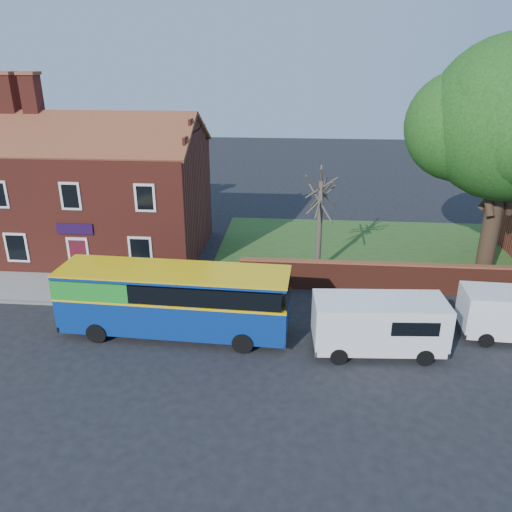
{
  "coord_description": "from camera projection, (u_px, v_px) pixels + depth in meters",
  "views": [
    {
      "loc": [
        4.91,
        -17.03,
        11.36
      ],
      "look_at": [
        3.0,
        5.0,
        2.54
      ],
      "focal_mm": 35.0,
      "sensor_mm": 36.0,
      "label": 1
    }
  ],
  "objects": [
    {
      "name": "pavement",
      "position": [
        68.0,
        288.0,
        26.22
      ],
      "size": [
        18.0,
        3.5,
        0.12
      ],
      "primitive_type": "cube",
      "color": "gray",
      "rests_on": "ground"
    },
    {
      "name": "bare_tree",
      "position": [
        320.0,
        222.0,
        27.42
      ],
      "size": [
        2.14,
        2.55,
        5.71
      ],
      "color": "#4C4238",
      "rests_on": "ground"
    },
    {
      "name": "grass_strip",
      "position": [
        425.0,
        251.0,
        31.33
      ],
      "size": [
        26.0,
        12.0,
        0.04
      ],
      "primitive_type": "cube",
      "color": "#426B28",
      "rests_on": "ground"
    },
    {
      "name": "bus",
      "position": [
        167.0,
        298.0,
        21.52
      ],
      "size": [
        9.98,
        2.92,
        3.01
      ],
      "rotation": [
        0.0,
        0.0,
        -0.04
      ],
      "color": "navy",
      "rests_on": "ground"
    },
    {
      "name": "shop_building",
      "position": [
        101.0,
        198.0,
        30.3
      ],
      "size": [
        12.3,
        8.13,
        10.5
      ],
      "color": "maroon",
      "rests_on": "ground"
    },
    {
      "name": "ground",
      "position": [
        172.0,
        357.0,
        20.35
      ],
      "size": [
        120.0,
        120.0,
        0.0
      ],
      "primitive_type": "plane",
      "color": "black",
      "rests_on": "ground"
    },
    {
      "name": "large_tree",
      "position": [
        510.0,
        124.0,
        25.05
      ],
      "size": [
        10.34,
        8.18,
        12.61
      ],
      "color": "black",
      "rests_on": "ground"
    },
    {
      "name": "boundary_wall",
      "position": [
        454.0,
        279.0,
        25.49
      ],
      "size": [
        22.0,
        0.38,
        1.6
      ],
      "color": "maroon",
      "rests_on": "ground"
    },
    {
      "name": "kerb",
      "position": [
        53.0,
        304.0,
        24.59
      ],
      "size": [
        18.0,
        0.15,
        0.14
      ],
      "primitive_type": "cube",
      "color": "slate",
      "rests_on": "ground"
    },
    {
      "name": "van_near",
      "position": [
        379.0,
        323.0,
        20.29
      ],
      "size": [
        5.43,
        2.47,
        2.33
      ],
      "rotation": [
        0.0,
        0.0,
        0.06
      ],
      "color": "white",
      "rests_on": "ground"
    }
  ]
}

